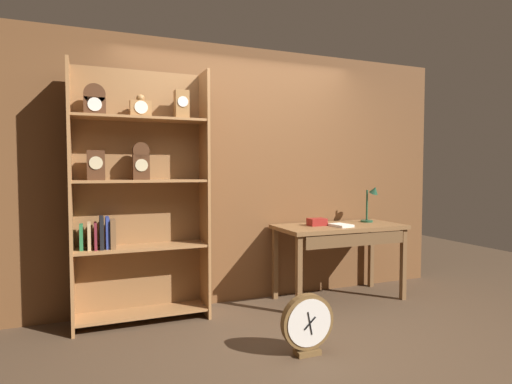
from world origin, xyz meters
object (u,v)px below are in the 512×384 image
desk_lamp (371,201)px  round_clock_large (307,324)px  bookshelf (137,193)px  open_repair_manual (341,225)px  toolbox_small (317,222)px  workbench (341,234)px

desk_lamp → round_clock_large: desk_lamp is taller
desk_lamp → round_clock_large: size_ratio=0.90×
bookshelf → round_clock_large: bookshelf is taller
bookshelf → open_repair_manual: (1.97, -0.22, -0.36)m
desk_lamp → open_repair_manual: 0.58m
toolbox_small → round_clock_large: toolbox_small is taller
workbench → open_repair_manual: 0.15m
open_repair_manual → round_clock_large: size_ratio=0.49×
open_repair_manual → bookshelf: bearing=166.0°
toolbox_small → round_clock_large: 1.44m
open_repair_manual → round_clock_large: (-0.91, -0.94, -0.56)m
bookshelf → open_repair_manual: bearing=-6.3°
open_repair_manual → desk_lamp: bearing=12.3°
desk_lamp → round_clock_large: bearing=-141.6°
workbench → round_clock_large: size_ratio=2.95×
round_clock_large → workbench: bearing=46.8°
round_clock_large → toolbox_small: bearing=56.7°
bookshelf → desk_lamp: 2.48m
bookshelf → round_clock_large: bearing=-47.4°
bookshelf → workbench: bookshelf is taller
workbench → open_repair_manual: (-0.05, -0.09, 0.10)m
workbench → desk_lamp: size_ratio=3.26×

